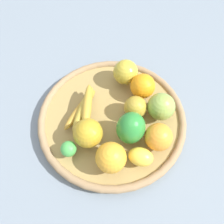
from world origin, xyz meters
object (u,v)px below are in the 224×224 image
at_px(orange_2, 143,86).
at_px(apple_1, 126,72).
at_px(apple_2, 161,107).
at_px(lemon_0, 141,157).
at_px(orange_0, 111,157).
at_px(apple_3, 135,107).
at_px(apple_0, 88,133).
at_px(orange_1, 159,137).
at_px(banana_bunch, 84,108).
at_px(lime_0, 68,149).
at_px(bell_pepper, 131,128).

height_order(orange_2, apple_1, apple_1).
relative_size(apple_2, lemon_0, 1.21).
relative_size(orange_0, orange_2, 1.05).
height_order(apple_3, apple_0, apple_0).
distance_m(orange_0, orange_1, 0.14).
bearing_deg(banana_bunch, apple_0, -115.24).
relative_size(banana_bunch, lime_0, 3.63).
height_order(apple_2, apple_1, same).
distance_m(apple_0, banana_bunch, 0.09).
bearing_deg(apple_0, apple_1, 25.64).
height_order(orange_0, orange_2, orange_0).
bearing_deg(orange_1, apple_1, 72.72).
height_order(lemon_0, apple_1, apple_1).
relative_size(lemon_0, orange_2, 0.87).
bearing_deg(orange_2, apple_2, -94.90).
relative_size(orange_0, apple_1, 1.02).
xyz_separation_m(orange_0, banana_bunch, (0.03, 0.17, -0.01)).
height_order(lemon_0, bell_pepper, bell_pepper).
height_order(apple_3, apple_2, apple_2).
xyz_separation_m(apple_2, lime_0, (-0.27, 0.06, -0.02)).
distance_m(orange_0, banana_bunch, 0.17).
bearing_deg(apple_3, apple_1, 63.72).
relative_size(orange_2, apple_1, 0.96).
bearing_deg(apple_2, orange_0, -170.98).
bearing_deg(orange_2, apple_3, -146.96).
bearing_deg(lemon_0, orange_0, 147.71).
xyz_separation_m(lime_0, orange_2, (0.28, 0.03, 0.02)).
distance_m(orange_0, lime_0, 0.12).
bearing_deg(orange_1, orange_2, 62.93).
relative_size(apple_2, banana_bunch, 0.51).
bearing_deg(apple_0, apple_3, -4.60).
distance_m(orange_2, orange_1, 0.17).
bearing_deg(apple_3, lemon_0, -124.73).
bearing_deg(apple_1, orange_0, -136.71).
relative_size(apple_3, orange_2, 0.88).
xyz_separation_m(apple_3, bell_pepper, (-0.06, -0.05, 0.01)).
bearing_deg(apple_1, apple_3, -116.28).
bearing_deg(orange_0, apple_1, 43.29).
bearing_deg(bell_pepper, apple_2, 156.85).
distance_m(lemon_0, apple_1, 0.27).
bearing_deg(bell_pepper, lemon_0, 47.63).
height_order(apple_3, apple_1, apple_1).
bearing_deg(lime_0, orange_1, -31.04).
bearing_deg(apple_0, orange_0, -85.03).
relative_size(orange_0, lime_0, 1.85).
relative_size(apple_3, orange_1, 0.88).
bearing_deg(orange_0, banana_bunch, 80.05).
relative_size(lime_0, bell_pepper, 0.45).
bearing_deg(lime_0, apple_1, 19.94).
bearing_deg(lime_0, banana_bunch, 37.81).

